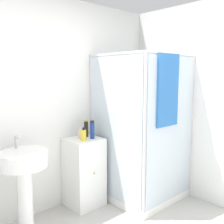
# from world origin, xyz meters

# --- Properties ---
(wall_back) EXTENTS (6.40, 0.06, 2.50)m
(wall_back) POSITION_xyz_m (0.00, 1.70, 1.25)
(wall_back) COLOR white
(wall_back) RESTS_ON ground_plane
(shower_enclosure) EXTENTS (0.95, 0.98, 1.86)m
(shower_enclosure) POSITION_xyz_m (1.13, 1.11, 0.49)
(shower_enclosure) COLOR white
(shower_enclosure) RESTS_ON ground_plane
(vanity_cabinet) EXTENTS (0.41, 0.41, 0.85)m
(vanity_cabinet) POSITION_xyz_m (0.46, 1.47, 0.42)
(vanity_cabinet) COLOR white
(vanity_cabinet) RESTS_ON ground_plane
(sink) EXTENTS (0.47, 0.47, 1.00)m
(sink) POSITION_xyz_m (-0.34, 1.35, 0.66)
(sink) COLOR white
(sink) RESTS_ON ground_plane
(soap_dispenser) EXTENTS (0.07, 0.07, 0.16)m
(soap_dispenser) POSITION_xyz_m (0.41, 1.39, 0.91)
(soap_dispenser) COLOR yellow
(soap_dispenser) RESTS_ON vanity_cabinet
(shampoo_bottle_tall_black) EXTENTS (0.05, 0.05, 0.22)m
(shampoo_bottle_tall_black) POSITION_xyz_m (0.55, 1.52, 0.95)
(shampoo_bottle_tall_black) COLOR black
(shampoo_bottle_tall_black) RESTS_ON vanity_cabinet
(shampoo_bottle_blue) EXTENTS (0.05, 0.05, 0.22)m
(shampoo_bottle_blue) POSITION_xyz_m (0.54, 1.39, 0.95)
(shampoo_bottle_blue) COLOR navy
(shampoo_bottle_blue) RESTS_ON vanity_cabinet
(lotion_bottle_white) EXTENTS (0.05, 0.05, 0.14)m
(lotion_bottle_white) POSITION_xyz_m (0.44, 1.50, 0.90)
(lotion_bottle_white) COLOR beige
(lotion_bottle_white) RESTS_ON vanity_cabinet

